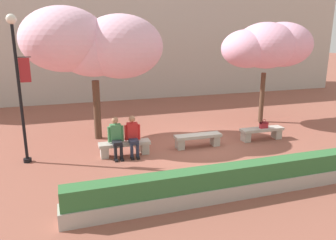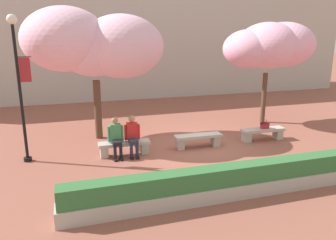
{
  "view_description": "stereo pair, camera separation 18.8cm",
  "coord_description": "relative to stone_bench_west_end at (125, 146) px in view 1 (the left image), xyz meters",
  "views": [
    {
      "loc": [
        -4.36,
        -9.88,
        3.79
      ],
      "look_at": [
        -1.02,
        0.2,
        1.0
      ],
      "focal_mm": 35.0,
      "sensor_mm": 36.0,
      "label": 1
    },
    {
      "loc": [
        -4.18,
        -9.94,
        3.79
      ],
      "look_at": [
        -1.02,
        0.2,
        1.0
      ],
      "focal_mm": 35.0,
      "sensor_mm": 36.0,
      "label": 2
    }
  ],
  "objects": [
    {
      "name": "cherry_tree_main",
      "position": [
        -0.63,
        2.13,
        3.15
      ],
      "size": [
        4.92,
        3.36,
        4.73
      ],
      "color": "#513828",
      "rests_on": "ground"
    },
    {
      "name": "stone_bench_near_west",
      "position": [
        2.55,
        0.0,
        0.0
      ],
      "size": [
        1.65,
        0.45,
        0.45
      ],
      "color": "#ADA89E",
      "rests_on": "ground"
    },
    {
      "name": "handbag",
      "position": [
        5.16,
        -0.02,
        0.28
      ],
      "size": [
        0.3,
        0.15,
        0.34
      ],
      "color": "#A3232D",
      "rests_on": "stone_bench_center"
    },
    {
      "name": "building_facade",
      "position": [
        2.55,
        11.03,
        3.3
      ],
      "size": [
        28.0,
        4.0,
        7.2
      ],
      "primitive_type": "cube",
      "color": "#B7B2A8",
      "rests_on": "ground"
    },
    {
      "name": "lamp_post_with_banner",
      "position": [
        -2.93,
        0.36,
        2.29
      ],
      "size": [
        0.54,
        0.28,
        4.33
      ],
      "color": "black",
      "rests_on": "ground"
    },
    {
      "name": "cherry_tree_secondary",
      "position": [
        6.68,
        2.3,
        3.0
      ],
      "size": [
        3.94,
        2.72,
        4.3
      ],
      "color": "#513828",
      "rests_on": "ground"
    },
    {
      "name": "stone_bench_west_end",
      "position": [
        0.0,
        0.0,
        0.0
      ],
      "size": [
        1.65,
        0.45,
        0.45
      ],
      "color": "#ADA89E",
      "rests_on": "ground"
    },
    {
      "name": "person_seated_left",
      "position": [
        -0.27,
        -0.05,
        0.4
      ],
      "size": [
        0.51,
        0.68,
        1.29
      ],
      "color": "black",
      "rests_on": "ground"
    },
    {
      "name": "stone_bench_center",
      "position": [
        5.11,
        0.0,
        0.0
      ],
      "size": [
        1.65,
        0.45,
        0.45
      ],
      "color": "#ADA89E",
      "rests_on": "ground"
    },
    {
      "name": "person_seated_right",
      "position": [
        0.26,
        -0.05,
        0.4
      ],
      "size": [
        0.51,
        0.7,
        1.29
      ],
      "color": "black",
      "rests_on": "ground"
    },
    {
      "name": "planter_hedge_foreground",
      "position": [
        2.55,
        -3.55,
        0.09
      ],
      "size": [
        9.24,
        0.5,
        0.8
      ],
      "color": "#ADA89E",
      "rests_on": "ground"
    },
    {
      "name": "ground_plane",
      "position": [
        2.55,
        0.0,
        -0.3
      ],
      "size": [
        100.0,
        100.0,
        0.0
      ],
      "primitive_type": "plane",
      "color": "#8E5142"
    }
  ]
}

